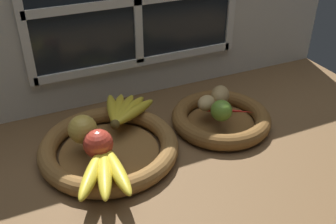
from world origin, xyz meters
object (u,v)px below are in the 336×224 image
object	(u,v)px
fruit_bowl_left	(109,147)
potato_back	(220,95)
apple_golden_left	(83,129)
chili_pepper	(231,111)
fruit_bowl_right	(221,118)
banana_bunch_front	(105,170)
lime_near	(221,111)
apple_red_front	(98,144)
banana_bunch_back	(124,110)
potato_oblong	(206,103)

from	to	relation	value
fruit_bowl_left	potato_back	size ratio (longest dim) A/B	4.62
apple_golden_left	chili_pepper	world-z (taller)	apple_golden_left
fruit_bowl_right	banana_bunch_front	size ratio (longest dim) A/B	1.45
fruit_bowl_left	fruit_bowl_right	world-z (taller)	same
lime_near	fruit_bowl_left	bearing A→B (deg)	173.05
apple_red_front	banana_bunch_back	world-z (taller)	apple_red_front
apple_golden_left	potato_oblong	xyz separation A→B (cm)	(35.51, 0.86, -1.56)
potato_back	potato_oblong	world-z (taller)	potato_back
apple_golden_left	apple_red_front	xyz separation A→B (cm)	(1.92, -7.27, -0.07)
fruit_bowl_left	apple_red_front	world-z (taller)	apple_red_front
potato_back	chili_pepper	size ratio (longest dim) A/B	0.58
potato_oblong	lime_near	distance (cm)	6.59
apple_red_front	lime_near	size ratio (longest dim) A/B	1.21
banana_bunch_front	chili_pepper	distance (cm)	41.03
apple_red_front	lime_near	bearing A→B (deg)	2.76
fruit_bowl_left	lime_near	distance (cm)	31.47
banana_bunch_back	lime_near	bearing A→B (deg)	-30.06
apple_golden_left	potato_back	world-z (taller)	apple_golden_left
apple_golden_left	lime_near	world-z (taller)	apple_golden_left
banana_bunch_back	chili_pepper	size ratio (longest dim) A/B	1.27
chili_pepper	apple_red_front	bearing A→B (deg)	-142.60
apple_red_front	potato_back	world-z (taller)	apple_red_front
banana_bunch_front	apple_golden_left	bearing A→B (deg)	94.42
apple_red_front	potato_back	xyz separation A→B (cm)	(39.00, 9.67, -1.00)
lime_near	chili_pepper	size ratio (longest dim) A/B	0.44
potato_oblong	apple_red_front	bearing A→B (deg)	-166.40
banana_bunch_front	potato_oblong	world-z (taller)	potato_oblong
fruit_bowl_right	potato_back	xyz separation A→B (cm)	(1.93, 4.26, 5.04)
potato_back	apple_golden_left	bearing A→B (deg)	-176.64
banana_bunch_front	chili_pepper	world-z (taller)	banana_bunch_front
fruit_bowl_right	potato_back	world-z (taller)	potato_back
apple_golden_left	apple_red_front	bearing A→B (deg)	-75.17
fruit_bowl_left	potato_oblong	size ratio (longest dim) A/B	5.86
banana_bunch_front	potato_back	distance (cm)	43.32
apple_golden_left	potato_back	distance (cm)	41.01
chili_pepper	banana_bunch_back	bearing A→B (deg)	-170.74
banana_bunch_back	potato_oblong	bearing A→B (deg)	-17.47
banana_bunch_front	potato_oblong	size ratio (longest dim) A/B	3.21
fruit_bowl_left	banana_bunch_front	size ratio (longest dim) A/B	1.83
banana_bunch_back	potato_back	distance (cm)	28.30
fruit_bowl_left	lime_near	bearing A→B (deg)	-6.95
apple_golden_left	lime_near	xyz separation A→B (cm)	(36.49, -5.60, -0.69)
fruit_bowl_right	lime_near	bearing A→B (deg)	-123.69
banana_bunch_back	fruit_bowl_right	bearing A→B (deg)	-20.67
banana_bunch_front	potato_back	bearing A→B (deg)	23.26
fruit_bowl_left	lime_near	size ratio (longest dim) A/B	6.08
banana_bunch_back	chili_pepper	xyz separation A→B (cm)	(27.60, -12.06, -0.59)
potato_back	chili_pepper	bearing A→B (deg)	-91.22
banana_bunch_front	lime_near	bearing A→B (deg)	14.44
banana_bunch_front	potato_oblong	distance (cm)	37.73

